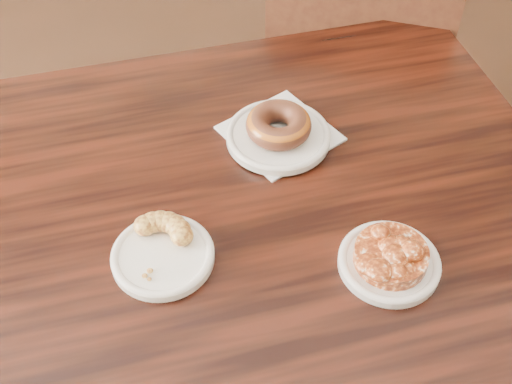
{
  "coord_description": "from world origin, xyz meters",
  "views": [
    {
      "loc": [
        -0.03,
        -0.29,
        1.48
      ],
      "look_at": [
        -0.01,
        0.32,
        0.8
      ],
      "focal_mm": 45.0,
      "sensor_mm": 36.0,
      "label": 1
    }
  ],
  "objects_px": {
    "apple_fritter": "(391,253)",
    "cruller_fragment": "(161,247)",
    "cafe_table": "(275,353)",
    "chair_far": "(357,78)",
    "glazed_donut": "(279,125)"
  },
  "relations": [
    {
      "from": "apple_fritter",
      "to": "cruller_fragment",
      "type": "height_order",
      "value": "apple_fritter"
    },
    {
      "from": "cafe_table",
      "to": "apple_fritter",
      "type": "distance_m",
      "value": 0.43
    },
    {
      "from": "chair_far",
      "to": "apple_fritter",
      "type": "height_order",
      "value": "chair_far"
    },
    {
      "from": "cruller_fragment",
      "to": "apple_fritter",
      "type": "bearing_deg",
      "value": -3.41
    },
    {
      "from": "glazed_donut",
      "to": "cruller_fragment",
      "type": "distance_m",
      "value": 0.29
    },
    {
      "from": "chair_far",
      "to": "glazed_donut",
      "type": "height_order",
      "value": "chair_far"
    },
    {
      "from": "apple_fritter",
      "to": "chair_far",
      "type": "bearing_deg",
      "value": 83.22
    },
    {
      "from": "cafe_table",
      "to": "cruller_fragment",
      "type": "bearing_deg",
      "value": -177.29
    },
    {
      "from": "cafe_table",
      "to": "chair_far",
      "type": "height_order",
      "value": "chair_far"
    },
    {
      "from": "apple_fritter",
      "to": "cruller_fragment",
      "type": "xyz_separation_m",
      "value": [
        -0.31,
        0.02,
        -0.0
      ]
    },
    {
      "from": "chair_far",
      "to": "cruller_fragment",
      "type": "bearing_deg",
      "value": 78.96
    },
    {
      "from": "chair_far",
      "to": "glazed_donut",
      "type": "distance_m",
      "value": 0.68
    },
    {
      "from": "apple_fritter",
      "to": "cruller_fragment",
      "type": "distance_m",
      "value": 0.31
    },
    {
      "from": "cafe_table",
      "to": "cruller_fragment",
      "type": "xyz_separation_m",
      "value": [
        -0.17,
        -0.05,
        0.4
      ]
    },
    {
      "from": "cafe_table",
      "to": "chair_far",
      "type": "distance_m",
      "value": 0.78
    }
  ]
}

